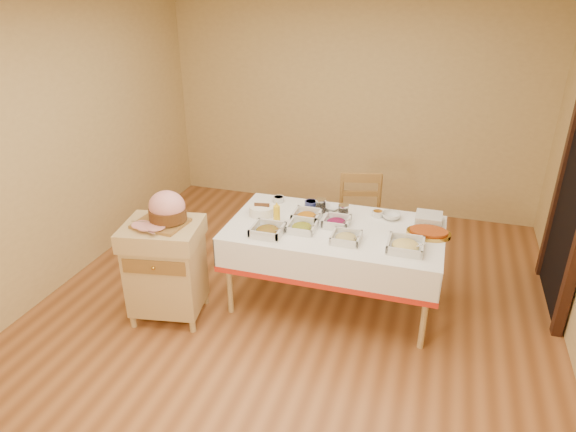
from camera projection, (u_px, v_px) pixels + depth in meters
The scene contains 22 objects.
room_shell at pixel (292, 176), 3.97m from camera, with size 5.00×5.00×5.00m.
dining_table at pixel (334, 244), 4.45m from camera, with size 1.82×1.02×0.76m.
butcher_cart at pixel (166, 265), 4.31m from camera, with size 0.70×0.62×0.88m.
dining_chair at pixel (360, 223), 5.04m from camera, with size 0.53×0.51×0.97m.
ham_on_board at pixel (166, 210), 4.12m from camera, with size 0.42×0.40×0.28m.
serving_dish_a at pixel (267, 230), 4.25m from camera, with size 0.26×0.26×0.11m.
serving_dish_b at pixel (302, 227), 4.31m from camera, with size 0.23×0.23×0.09m.
serving_dish_c at pixel (346, 238), 4.14m from camera, with size 0.23×0.23×0.09m.
serving_dish_d at pixel (406, 245), 4.01m from camera, with size 0.28×0.28×0.11m.
serving_dish_e at pixel (307, 216), 4.50m from camera, with size 0.24×0.23×0.11m.
serving_dish_f at pixel (336, 222), 4.39m from camera, with size 0.23×0.22×0.11m.
small_bowl_left at pixel (279, 199), 4.86m from camera, with size 0.11×0.11×0.05m.
small_bowl_mid at pixel (311, 203), 4.76m from camera, with size 0.12×0.12×0.05m.
small_bowl_right at pixel (378, 213), 4.57m from camera, with size 0.10×0.10×0.05m.
bowl_white_imported at pixel (332, 208), 4.70m from camera, with size 0.15×0.15×0.04m, color silver.
bowl_small_imported at pixel (391, 216), 4.52m from camera, with size 0.17×0.17×0.05m, color silver.
preserve_jar_left at pixel (321, 206), 4.64m from camera, with size 0.10×0.10×0.13m.
preserve_jar_right at pixel (343, 212), 4.53m from camera, with size 0.09×0.09×0.12m.
mustard_bottle at pixel (277, 213), 4.45m from camera, with size 0.06×0.06×0.18m.
bread_basket at pixel (262, 210), 4.59m from camera, with size 0.23×0.23×0.10m.
plate_stack at pixel (429, 219), 4.44m from camera, with size 0.22×0.22×0.08m.
brass_platter at pixel (429, 233), 4.23m from camera, with size 0.36×0.26×0.05m.
Camera 1 is at (1.08, -3.57, 2.71)m, focal length 32.00 mm.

